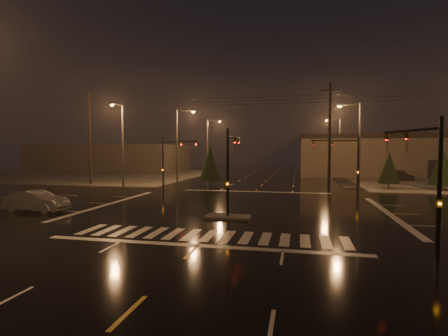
% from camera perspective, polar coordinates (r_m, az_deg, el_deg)
% --- Properties ---
extents(ground, '(140.00, 140.00, 0.00)m').
position_cam_1_polar(ground, '(27.61, 2.28, -6.56)').
color(ground, black).
rests_on(ground, ground).
extents(sidewalk_nw, '(36.00, 36.00, 0.12)m').
position_cam_1_polar(sidewalk_nw, '(66.71, -19.19, -1.05)').
color(sidewalk_nw, '#4C4944').
rests_on(sidewalk_nw, ground).
extents(median_island, '(3.00, 1.60, 0.15)m').
position_cam_1_polar(median_island, '(23.73, 0.61, -7.95)').
color(median_island, '#4C4944').
rests_on(median_island, ground).
extents(crosswalk, '(15.00, 2.60, 0.01)m').
position_cam_1_polar(crosswalk, '(18.99, -2.46, -10.96)').
color(crosswalk, beige).
rests_on(crosswalk, ground).
extents(stop_bar_near, '(16.00, 0.50, 0.01)m').
position_cam_1_polar(stop_bar_near, '(17.12, -4.19, -12.52)').
color(stop_bar_near, beige).
rests_on(stop_bar_near, ground).
extents(stop_bar_far, '(16.00, 0.50, 0.01)m').
position_cam_1_polar(stop_bar_far, '(38.39, 5.10, -3.86)').
color(stop_bar_far, beige).
rests_on(stop_bar_far, ground).
extents(commercial_block, '(30.00, 18.00, 5.60)m').
position_cam_1_polar(commercial_block, '(79.45, -17.81, 1.57)').
color(commercial_block, '#44403C').
rests_on(commercial_block, ground).
extents(signal_mast_median, '(0.25, 4.59, 6.00)m').
position_cam_1_polar(signal_mast_median, '(24.22, 1.05, 1.03)').
color(signal_mast_median, black).
rests_on(signal_mast_median, ground).
extents(signal_mast_ne, '(4.84, 1.86, 6.00)m').
position_cam_1_polar(signal_mast_ne, '(37.29, 19.61, 1.61)').
color(signal_mast_ne, black).
rests_on(signal_mast_ne, ground).
extents(signal_mast_nw, '(4.84, 1.86, 6.00)m').
position_cam_1_polar(signal_mast_nw, '(39.59, -8.81, 1.82)').
color(signal_mast_nw, black).
rests_on(signal_mast_nw, ground).
extents(signal_mast_se, '(1.55, 3.87, 6.00)m').
position_cam_1_polar(signal_mast_se, '(17.98, 30.17, -0.19)').
color(signal_mast_se, black).
rests_on(signal_mast_se, ground).
extents(streetlight_1, '(2.77, 0.32, 10.00)m').
position_cam_1_polar(streetlight_1, '(47.56, -7.34, 4.45)').
color(streetlight_1, '#38383A').
rests_on(streetlight_1, ground).
extents(streetlight_2, '(2.77, 0.32, 10.00)m').
position_cam_1_polar(streetlight_2, '(62.87, -2.46, 4.11)').
color(streetlight_2, '#38383A').
rests_on(streetlight_2, ground).
extents(streetlight_3, '(2.77, 0.32, 10.00)m').
position_cam_1_polar(streetlight_3, '(43.34, 20.87, 4.42)').
color(streetlight_3, '#38383A').
rests_on(streetlight_3, ground).
extents(streetlight_4, '(2.77, 0.32, 10.00)m').
position_cam_1_polar(streetlight_4, '(63.18, 18.12, 3.96)').
color(streetlight_4, '#38383A').
rests_on(streetlight_4, ground).
extents(streetlight_5, '(0.32, 2.77, 10.00)m').
position_cam_1_polar(streetlight_5, '(43.28, -16.42, 4.49)').
color(streetlight_5, '#38383A').
rests_on(streetlight_5, ground).
extents(utility_pole_0, '(2.20, 0.32, 12.00)m').
position_cam_1_polar(utility_pole_0, '(48.78, -21.06, 4.62)').
color(utility_pole_0, black).
rests_on(utility_pole_0, ground).
extents(utility_pole_1, '(2.20, 0.32, 12.00)m').
position_cam_1_polar(utility_pole_1, '(40.99, 16.88, 5.04)').
color(utility_pole_1, black).
rests_on(utility_pole_1, ground).
extents(conifer_0, '(2.37, 2.37, 4.40)m').
position_cam_1_polar(conifer_0, '(44.63, 25.33, 0.10)').
color(conifer_0, black).
rests_on(conifer_0, ground).
extents(conifer_1, '(2.72, 2.72, 4.95)m').
position_cam_1_polar(conifer_1, '(45.44, 32.05, 0.32)').
color(conifer_1, black).
rests_on(conifer_1, ground).
extents(conifer_3, '(2.81, 2.81, 5.10)m').
position_cam_1_polar(conifer_3, '(43.99, -2.29, 0.80)').
color(conifer_3, black).
rests_on(conifer_3, ground).
extents(car_parked, '(3.72, 5.20, 1.64)m').
position_cam_1_polar(car_parked, '(58.00, 26.71, -1.04)').
color(car_parked, black).
rests_on(car_parked, ground).
extents(car_crossing, '(4.79, 1.72, 1.57)m').
position_cam_1_polar(car_crossing, '(29.47, -28.33, -4.76)').
color(car_crossing, '#525659').
rests_on(car_crossing, ground).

